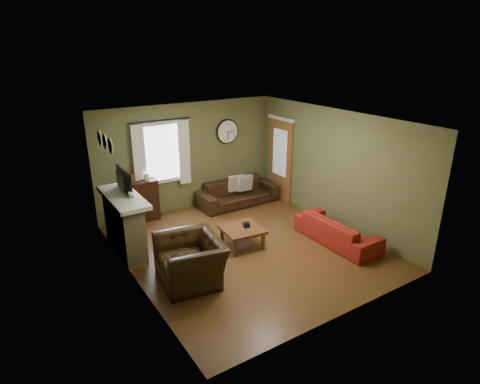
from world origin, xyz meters
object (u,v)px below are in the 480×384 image
armchair (191,260)px  sofa_brown (238,192)px  bookshelf (140,201)px  sofa_red (337,230)px  coffee_table (242,237)px

armchair → sofa_brown: bearing=142.6°
sofa_brown → armchair: bearing=-135.2°
bookshelf → sofa_red: 4.45m
sofa_brown → coffee_table: bearing=-120.2°
sofa_red → armchair: (-3.18, 0.35, 0.11)m
bookshelf → armchair: bookshelf is taller
bookshelf → sofa_brown: (2.46, -0.32, -0.18)m
bookshelf → armchair: bearing=-92.5°
sofa_brown → coffee_table: 2.32m
bookshelf → sofa_brown: bearing=-7.5°
sofa_brown → sofa_red: sofa_brown is taller
bookshelf → sofa_red: (3.05, -3.24, -0.21)m
sofa_red → armchair: size_ratio=1.57×
sofa_brown → bookshelf: bearing=172.5°
coffee_table → sofa_brown: bearing=59.8°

